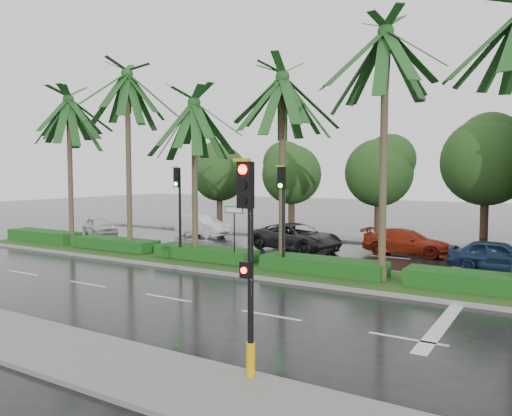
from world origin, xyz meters
The scene contains 17 objects.
ground centered at (0.00, 0.00, 0.00)m, with size 120.00×120.00×0.00m, color black.
near_sidewalk centered at (0.00, -10.20, 0.06)m, with size 40.00×2.40×0.12m, color slate.
far_sidewalk centered at (0.00, 12.00, 0.06)m, with size 40.00×2.00×0.12m, color slate.
median centered at (0.00, 1.00, 0.08)m, with size 36.00×4.00×0.15m.
hedge centered at (0.00, 1.00, 0.45)m, with size 35.20×1.40×0.60m.
lane_markings centered at (3.04, -0.43, 0.01)m, with size 34.00×13.06×0.01m.
palm_row centered at (-1.24, 1.02, 8.04)m, with size 26.30×4.20×10.20m.
signal_near centered at (6.00, -9.39, 2.50)m, with size 0.34×0.45×4.36m.
signal_median_left centered at (-4.00, 0.30, 3.00)m, with size 0.34×0.42×4.36m.
signal_median_right centered at (1.50, 0.30, 3.00)m, with size 0.34×0.42×4.36m.
street_sign centered at (-1.00, 0.48, 2.12)m, with size 0.95×0.09×2.60m.
bg_trees centered at (1.37, 17.59, 4.73)m, with size 32.95×5.62×8.12m.
car_silver centered at (-15.20, 5.37, 0.63)m, with size 3.72×1.50×1.27m, color silver.
car_white centered at (-9.23, 8.90, 0.70)m, with size 4.27×1.49×1.41m, color silver.
car_darkgrey centered at (-0.98, 6.54, 0.73)m, with size 5.26×2.43×1.46m, color black.
car_red centered at (4.50, 8.23, 0.66)m, with size 4.52×1.84×1.31m, color maroon.
car_blue centered at (9.00, 5.72, 0.68)m, with size 4.00×1.61×1.36m, color #182B4A.
Camera 1 is at (11.19, -17.55, 4.20)m, focal length 35.00 mm.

